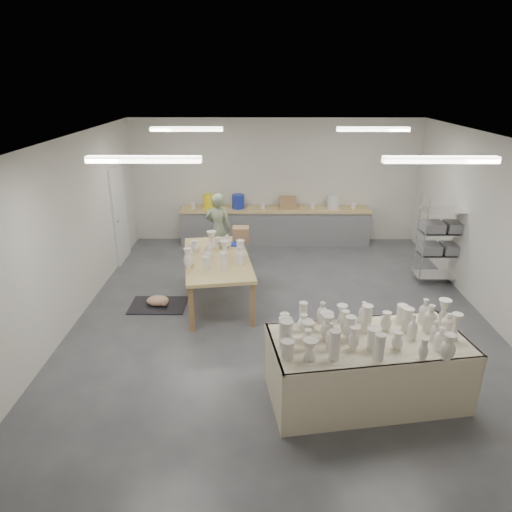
{
  "coord_description": "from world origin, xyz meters",
  "views": [
    {
      "loc": [
        -0.4,
        -7.07,
        3.86
      ],
      "look_at": [
        -0.45,
        0.11,
        1.05
      ],
      "focal_mm": 32.0,
      "sensor_mm": 36.0,
      "label": 1
    }
  ],
  "objects_px": {
    "potter": "(219,229)",
    "red_stool": "(220,247)",
    "work_table": "(219,255)",
    "drying_table": "(366,365)"
  },
  "relations": [
    {
      "from": "potter",
      "to": "red_stool",
      "type": "bearing_deg",
      "value": -74.58
    },
    {
      "from": "work_table",
      "to": "potter",
      "type": "distance_m",
      "value": 1.68
    },
    {
      "from": "red_stool",
      "to": "potter",
      "type": "bearing_deg",
      "value": -90.0
    },
    {
      "from": "drying_table",
      "to": "red_stool",
      "type": "bearing_deg",
      "value": 106.1
    },
    {
      "from": "potter",
      "to": "red_stool",
      "type": "height_order",
      "value": "potter"
    },
    {
      "from": "drying_table",
      "to": "red_stool",
      "type": "distance_m",
      "value": 5.27
    },
    {
      "from": "potter",
      "to": "red_stool",
      "type": "relative_size",
      "value": 3.97
    },
    {
      "from": "drying_table",
      "to": "potter",
      "type": "relative_size",
      "value": 1.6
    },
    {
      "from": "drying_table",
      "to": "potter",
      "type": "xyz_separation_m",
      "value": [
        -2.23,
        4.5,
        0.33
      ]
    },
    {
      "from": "work_table",
      "to": "red_stool",
      "type": "distance_m",
      "value": 2.02
    }
  ]
}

